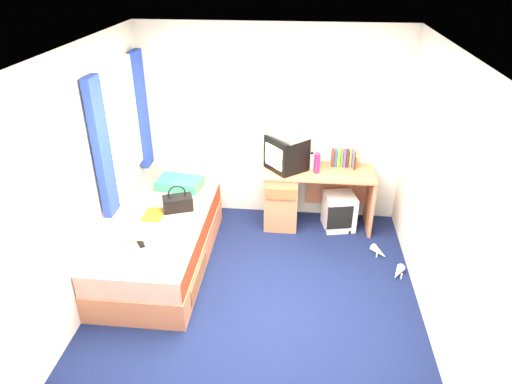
# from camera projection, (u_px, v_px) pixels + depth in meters

# --- Properties ---
(ground) EXTENTS (3.40, 3.40, 0.00)m
(ground) POSITION_uv_depth(u_px,v_px,m) (257.00, 295.00, 4.62)
(ground) COLOR #0C1438
(ground) RESTS_ON ground
(room_shell) EXTENTS (3.40, 3.40, 3.40)m
(room_shell) POSITION_uv_depth(u_px,v_px,m) (257.00, 164.00, 3.93)
(room_shell) COLOR white
(room_shell) RESTS_ON ground
(bed) EXTENTS (1.01, 2.00, 0.54)m
(bed) POSITION_uv_depth(u_px,v_px,m) (161.00, 243.00, 4.97)
(bed) COLOR #C57752
(bed) RESTS_ON ground
(pillow) EXTENTS (0.56, 0.40, 0.11)m
(pillow) POSITION_uv_depth(u_px,v_px,m) (180.00, 183.00, 5.50)
(pillow) COLOR teal
(pillow) RESTS_ON bed
(desk) EXTENTS (1.30, 0.55, 0.75)m
(desk) POSITION_uv_depth(u_px,v_px,m) (296.00, 194.00, 5.66)
(desk) COLOR #C57752
(desk) RESTS_ON ground
(storage_cube) EXTENTS (0.43, 0.43, 0.45)m
(storage_cube) POSITION_uv_depth(u_px,v_px,m) (339.00, 211.00, 5.65)
(storage_cube) COLOR white
(storage_cube) RESTS_ON ground
(crt_tv) EXTENTS (0.56, 0.56, 0.41)m
(crt_tv) POSITION_uv_depth(u_px,v_px,m) (286.00, 153.00, 5.41)
(crt_tv) COLOR black
(crt_tv) RESTS_ON desk
(vcr) EXTENTS (0.54, 0.55, 0.09)m
(vcr) POSITION_uv_depth(u_px,v_px,m) (287.00, 133.00, 5.30)
(vcr) COLOR silver
(vcr) RESTS_ON crt_tv
(book_row) EXTENTS (0.31, 0.13, 0.20)m
(book_row) POSITION_uv_depth(u_px,v_px,m) (344.00, 158.00, 5.54)
(book_row) COLOR maroon
(book_row) RESTS_ON desk
(picture_frame) EXTENTS (0.04, 0.12, 0.14)m
(picture_frame) POSITION_uv_depth(u_px,v_px,m) (355.00, 163.00, 5.49)
(picture_frame) COLOR black
(picture_frame) RESTS_ON desk
(pink_water_bottle) EXTENTS (0.08, 0.08, 0.23)m
(pink_water_bottle) POSITION_uv_depth(u_px,v_px,m) (317.00, 164.00, 5.36)
(pink_water_bottle) COLOR #C31B4E
(pink_water_bottle) RESTS_ON desk
(aerosol_can) EXTENTS (0.06, 0.06, 0.19)m
(aerosol_can) POSITION_uv_depth(u_px,v_px,m) (312.00, 161.00, 5.46)
(aerosol_can) COLOR white
(aerosol_can) RESTS_ON desk
(handbag) EXTENTS (0.36, 0.28, 0.30)m
(handbag) POSITION_uv_depth(u_px,v_px,m) (178.00, 203.00, 5.02)
(handbag) COLOR black
(handbag) RESTS_ON bed
(towel) EXTENTS (0.27, 0.22, 0.09)m
(towel) POSITION_uv_depth(u_px,v_px,m) (177.00, 230.00, 4.60)
(towel) COLOR silver
(towel) RESTS_ON bed
(magazine) EXTENTS (0.21, 0.28, 0.01)m
(magazine) POSITION_uv_depth(u_px,v_px,m) (154.00, 215.00, 4.95)
(magazine) COLOR gold
(magazine) RESTS_ON bed
(water_bottle) EXTENTS (0.21, 0.09, 0.07)m
(water_bottle) POSITION_uv_depth(u_px,v_px,m) (135.00, 238.00, 4.50)
(water_bottle) COLOR silver
(water_bottle) RESTS_ON bed
(colour_swatch_fan) EXTENTS (0.21, 0.18, 0.01)m
(colour_swatch_fan) POSITION_uv_depth(u_px,v_px,m) (146.00, 257.00, 4.27)
(colour_swatch_fan) COLOR yellow
(colour_swatch_fan) RESTS_ON bed
(remote_control) EXTENTS (0.13, 0.16, 0.02)m
(remote_control) POSITION_uv_depth(u_px,v_px,m) (140.00, 243.00, 4.47)
(remote_control) COLOR black
(remote_control) RESTS_ON bed
(window_assembly) EXTENTS (0.11, 1.42, 1.40)m
(window_assembly) POSITION_uv_depth(u_px,v_px,m) (122.00, 126.00, 4.88)
(window_assembly) COLOR silver
(window_assembly) RESTS_ON room_shell
(white_heels) EXTENTS (0.34, 0.60, 0.09)m
(white_heels) POSITION_uv_depth(u_px,v_px,m) (388.00, 262.00, 5.04)
(white_heels) COLOR white
(white_heels) RESTS_ON ground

